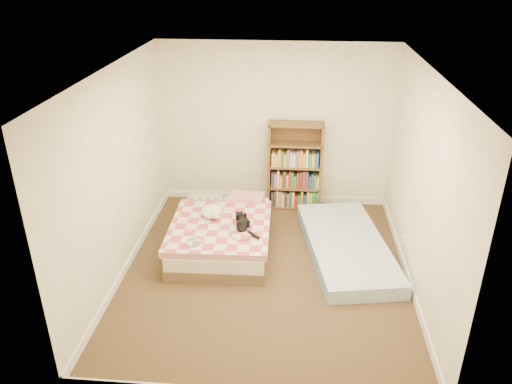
# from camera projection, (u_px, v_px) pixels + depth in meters

# --- Properties ---
(room) EXTENTS (3.51, 4.01, 2.51)m
(room) POSITION_uv_depth(u_px,v_px,m) (266.00, 185.00, 5.74)
(room) COLOR #452F1D
(room) RESTS_ON ground
(bed) EXTENTS (1.33, 1.78, 0.47)m
(bed) POSITION_uv_depth(u_px,v_px,m) (222.00, 232.00, 6.71)
(bed) COLOR brown
(bed) RESTS_ON room
(bookshelf) EXTENTS (0.82, 0.28, 1.37)m
(bookshelf) POSITION_uv_depth(u_px,v_px,m) (295.00, 176.00, 7.66)
(bookshelf) COLOR brown
(bookshelf) RESTS_ON room
(floor_mattress) EXTENTS (1.32, 2.28, 0.19)m
(floor_mattress) POSITION_uv_depth(u_px,v_px,m) (346.00, 246.00, 6.60)
(floor_mattress) COLOR #7397C0
(floor_mattress) RESTS_ON room
(black_cat) EXTENTS (0.27, 0.62, 0.14)m
(black_cat) POSITION_uv_depth(u_px,v_px,m) (243.00, 223.00, 6.39)
(black_cat) COLOR black
(black_cat) RESTS_ON bed
(white_dog) EXTENTS (0.34, 0.36, 0.15)m
(white_dog) POSITION_uv_depth(u_px,v_px,m) (212.00, 212.00, 6.64)
(white_dog) COLOR silver
(white_dog) RESTS_ON bed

